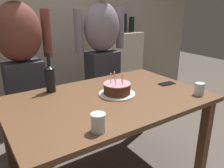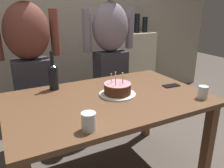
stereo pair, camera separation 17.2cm
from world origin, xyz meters
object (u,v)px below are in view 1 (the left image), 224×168
Objects in this scene: water_glass_far at (98,123)px; person_man_bearded at (23,67)px; person_woman_cardigan at (102,56)px; wine_bottle at (50,77)px; water_glass_near at (199,89)px; birthday_cake at (117,89)px; cell_phone at (167,84)px.

person_man_bearded reaches higher than water_glass_far.
wine_bottle is at bearing 29.14° from person_woman_cardigan.
water_glass_far is at bearing -177.87° from water_glass_near.
wine_bottle is 0.19× the size of person_woman_cardigan.
birthday_cake is at bearing 66.22° from person_woman_cardigan.
birthday_cake is 0.17× the size of person_woman_cardigan.
cell_phone is 0.09× the size of person_woman_cardigan.
person_woman_cardigan reaches higher than water_glass_far.
water_glass_near is 0.29× the size of wine_bottle.
person_man_bearded is 0.85m from person_woman_cardigan.
person_man_bearded is (-0.11, 0.41, 0.01)m from wine_bottle.
wine_bottle is at bearing 161.85° from cell_phone.
birthday_cake reaches higher than cell_phone.
water_glass_near is 0.65× the size of cell_phone.
water_glass_near is 1.54m from person_man_bearded.
person_woman_cardigan reaches higher than water_glass_near.
water_glass_far is 0.75m from wine_bottle.
birthday_cake reaches higher than water_glass_far.
person_woman_cardigan reaches higher than cell_phone.
cell_phone is 1.31m from person_man_bearded.
wine_bottle is at bearing 138.74° from birthday_cake.
person_woman_cardigan is at bearing 107.24° from cell_phone.
person_man_bearded and person_woman_cardigan have the same top height.
water_glass_near is at bearing -80.68° from cell_phone.
person_woman_cardigan is (0.74, 1.16, 0.08)m from water_glass_far.
water_glass_far is (-0.40, -0.39, 0.01)m from birthday_cake.
water_glass_far is 0.74× the size of cell_phone.
birthday_cake is 0.17× the size of person_man_bearded.
person_woman_cardigan is at bearing 29.14° from wine_bottle.
person_woman_cardigan is at bearing -180.00° from person_man_bearded.
person_man_bearded is at bearing 104.83° from wine_bottle.
person_man_bearded reaches higher than cell_phone.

